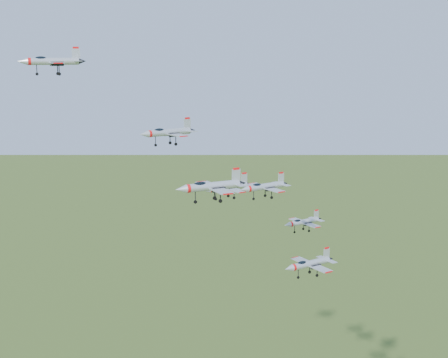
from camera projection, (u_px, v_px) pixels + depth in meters
name	position (u px, v px, depth m)	size (l,w,h in m)	color
jet_lead	(51.00, 61.00, 125.92)	(13.61, 11.19, 3.65)	#B2B8BF
jet_left_high	(168.00, 132.00, 128.78)	(13.13, 11.10, 3.54)	#B2B8BF
jet_right_high	(211.00, 186.00, 106.74)	(13.40, 11.10, 3.58)	#B2B8BF
jet_left_low	(227.00, 187.00, 142.29)	(13.42, 11.31, 3.61)	#B2B8BF
jet_right_low	(264.00, 187.00, 124.95)	(11.86, 10.00, 3.19)	#B2B8BF
jet_trail	(309.00, 264.00, 135.83)	(13.69, 11.52, 3.68)	#B2B8BF
jet_extra	(303.00, 222.00, 153.33)	(11.90, 10.03, 3.20)	#B2B8BF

